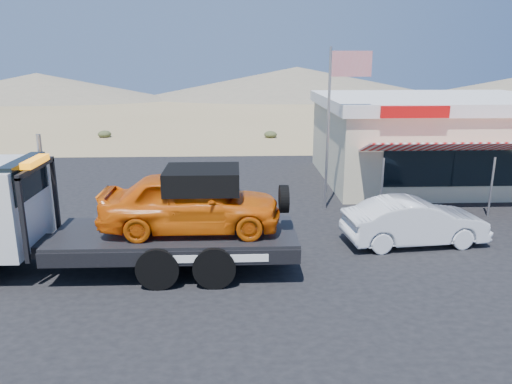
% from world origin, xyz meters
% --- Properties ---
extents(ground, '(120.00, 120.00, 0.00)m').
position_xyz_m(ground, '(0.00, 0.00, 0.00)').
color(ground, '#907B52').
rests_on(ground, ground).
extents(asphalt_lot, '(32.00, 24.00, 0.02)m').
position_xyz_m(asphalt_lot, '(2.00, 3.00, 0.01)').
color(asphalt_lot, black).
rests_on(asphalt_lot, ground).
extents(tow_truck, '(9.35, 2.77, 3.12)m').
position_xyz_m(tow_truck, '(-2.09, -0.89, 1.68)').
color(tow_truck, black).
rests_on(tow_truck, asphalt_lot).
extents(white_sedan, '(4.51, 1.99, 1.44)m').
position_xyz_m(white_sedan, '(6.80, 0.69, 0.74)').
color(white_sedan, silver).
rests_on(white_sedan, asphalt_lot).
extents(jerky_store, '(10.40, 9.97, 3.90)m').
position_xyz_m(jerky_store, '(10.50, 8.97, 1.99)').
color(jerky_store, beige).
rests_on(jerky_store, asphalt_lot).
extents(flagpole, '(1.55, 0.10, 6.00)m').
position_xyz_m(flagpole, '(4.93, 4.50, 3.76)').
color(flagpole, '#99999E').
rests_on(flagpole, asphalt_lot).
extents(distant_hills, '(126.00, 48.00, 4.20)m').
position_xyz_m(distant_hills, '(-9.77, 55.14, 1.89)').
color(distant_hills, '#726B59').
rests_on(distant_hills, ground).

